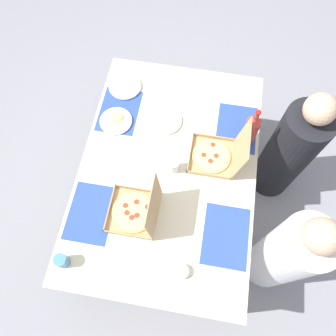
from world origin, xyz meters
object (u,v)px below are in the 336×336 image
Objects in this scene: soda_bottle at (251,129)px; diner_right_seat at (285,255)px; diner_left_seat at (288,152)px; cup_clear_left at (62,261)px; cup_clear_right at (174,165)px; condiment_bowl at (182,272)px; pizza_box_corner_left at (138,211)px; plate_near_right at (116,121)px; pizza_box_center at (218,155)px; plate_far_left at (166,121)px; plate_middle at (125,87)px.

diner_right_seat reaches higher than soda_bottle.
diner_left_seat reaches higher than soda_bottle.
cup_clear_left is 1.66m from diner_left_seat.
condiment_bowl is at bearing 13.42° from cup_clear_right.
pizza_box_corner_left is 0.66m from plate_near_right.
cup_clear_right is (0.28, -0.43, -0.08)m from soda_bottle.
condiment_bowl is at bearing 33.36° from plate_near_right.
plate_near_right is at bearing -89.44° from soda_bottle.
cup_clear_left is at bearing -44.65° from soda_bottle.
pizza_box_corner_left is 1.00× the size of soda_bottle.
diner_left_seat is at bearing 115.08° from pizza_box_center.
diner_right_seat reaches higher than condiment_bowl.
pizza_box_center is 1.48× the size of plate_far_left.
plate_far_left is 1.07m from cup_clear_left.
pizza_box_center is 3.27× the size of cup_clear_right.
plate_near_right is 1.23m from diner_left_seat.
plate_near_right is 0.28m from plate_middle.
condiment_bowl is (-0.06, 0.65, -0.03)m from cup_clear_left.
cup_clear_right is (0.33, 0.11, 0.04)m from plate_far_left.
plate_middle is 0.20× the size of diner_left_seat.
plate_middle is (-0.88, -0.28, -0.04)m from pizza_box_corner_left.
pizza_box_corner_left is 3.27× the size of cup_clear_left.
plate_middle is at bearing -99.23° from diner_left_seat.
diner_right_seat is (0.64, 1.21, -0.23)m from plate_near_right.
diner_right_seat is (-0.24, 0.63, -0.24)m from condiment_bowl.
soda_bottle is at bearing 135.35° from cup_clear_left.
plate_near_right reaches higher than plate_middle.
plate_near_right is 2.20× the size of cup_clear_right.
plate_near_right is 2.70× the size of condiment_bowl.
plate_middle and plate_far_left have the same top height.
pizza_box_center is 1.49× the size of plate_near_right.
pizza_box_center is 0.60m from pizza_box_corner_left.
soda_bottle reaches higher than plate_middle.
plate_middle is at bearing -124.73° from plate_far_left.
diner_left_seat is at bearing 146.93° from condiment_bowl.
diner_left_seat is (-0.08, 0.34, -0.35)m from soda_bottle.
plate_near_right is at bearing -154.97° from pizza_box_corner_left.
diner_left_seat is 0.73m from diner_right_seat.
diner_right_seat is at bearing 64.57° from cup_clear_right.
pizza_box_corner_left is at bearing 17.75° from plate_middle.
pizza_box_corner_left is 0.49m from cup_clear_left.
plate_far_left is (-0.06, 0.33, -0.00)m from plate_near_right.
cup_clear_left is (0.78, -0.76, 0.00)m from pizza_box_center.
cup_clear_right is 0.63m from condiment_bowl.
pizza_box_corner_left reaches higher than plate_far_left.
soda_bottle reaches higher than pizza_box_center.
diner_right_seat is at bearing 51.78° from plate_far_left.
plate_near_right is at bearing -102.58° from pizza_box_center.
cup_clear_left is 0.09× the size of diner_left_seat.
plate_far_left is 0.19× the size of diner_right_seat.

